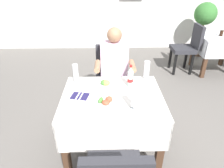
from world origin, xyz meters
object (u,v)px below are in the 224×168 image
object	(u,v)px
main_dining_table	(112,110)
chair_far_diner_seat	(111,77)
background_table_tumbler	(221,33)
beer_glass_middle	(76,74)
beer_glass_right	(135,99)
potted_plant_corner	(204,22)
napkin_cutlery_set	(80,96)
seated_diner_far	(114,70)
beer_glass_left	(147,70)
cola_bottle_primary	(130,78)
background_dining_table	(218,46)
plate_far_diner	(108,84)
plate_near_camera	(106,102)
background_chair_left	(188,46)

from	to	relation	value
main_dining_table	chair_far_diner_seat	xyz separation A→B (m)	(0.00, 0.81, -0.02)
background_table_tumbler	beer_glass_middle	bearing A→B (deg)	-144.78
beer_glass_middle	beer_glass_right	bearing A→B (deg)	-40.62
potted_plant_corner	background_table_tumbler	bearing A→B (deg)	-93.84
main_dining_table	napkin_cutlery_set	world-z (taller)	napkin_cutlery_set
main_dining_table	seated_diner_far	distance (m)	0.72
main_dining_table	potted_plant_corner	world-z (taller)	potted_plant_corner
chair_far_diner_seat	beer_glass_left	xyz separation A→B (m)	(0.40, -0.46, 0.31)
cola_bottle_primary	background_table_tumbler	world-z (taller)	cola_bottle_primary
beer_glass_left	background_dining_table	size ratio (longest dim) A/B	0.28
main_dining_table	chair_far_diner_seat	world-z (taller)	chair_far_diner_seat
plate_far_diner	beer_glass_middle	size ratio (longest dim) A/B	1.10
chair_far_diner_seat	background_dining_table	size ratio (longest dim) A/B	1.20
chair_far_diner_seat	background_dining_table	world-z (taller)	chair_far_diner_seat
napkin_cutlery_set	plate_far_diner	bearing A→B (deg)	36.84
plate_near_camera	cola_bottle_primary	world-z (taller)	cola_bottle_primary
plate_far_diner	napkin_cutlery_set	bearing A→B (deg)	-143.16
main_dining_table	background_table_tumbler	bearing A→B (deg)	44.04
plate_near_camera	napkin_cutlery_set	distance (m)	0.30
background_dining_table	background_table_tumbler	bearing A→B (deg)	-107.79
background_chair_left	cola_bottle_primary	bearing A→B (deg)	-125.29
plate_near_camera	plate_far_diner	world-z (taller)	same
beer_glass_middle	plate_near_camera	bearing A→B (deg)	-52.48
napkin_cutlery_set	beer_glass_middle	bearing A→B (deg)	103.68
seated_diner_far	plate_far_diner	size ratio (longest dim) A/B	5.18
beer_glass_left	beer_glass_right	size ratio (longest dim) A/B	1.10
chair_far_diner_seat	background_chair_left	bearing A→B (deg)	39.70
beer_glass_middle	beer_glass_right	world-z (taller)	beer_glass_middle
napkin_cutlery_set	chair_far_diner_seat	bearing A→B (deg)	68.20
plate_far_diner	beer_glass_middle	bearing A→B (deg)	167.10
seated_diner_far	plate_near_camera	world-z (taller)	seated_diner_far
chair_far_diner_seat	plate_near_camera	xyz separation A→B (m)	(-0.07, -0.96, 0.22)
seated_diner_far	beer_glass_middle	xyz separation A→B (m)	(-0.44, -0.42, 0.16)
main_dining_table	background_dining_table	xyz separation A→B (m)	(2.18, 2.12, -0.02)
plate_far_diner	beer_glass_left	world-z (taller)	beer_glass_left
seated_diner_far	napkin_cutlery_set	bearing A→B (deg)	-117.72
seated_diner_far	napkin_cutlery_set	xyz separation A→B (m)	(-0.37, -0.71, 0.05)
cola_bottle_primary	background_table_tumbler	size ratio (longest dim) A/B	2.32
beer_glass_middle	chair_far_diner_seat	bearing A→B (deg)	52.89
background_dining_table	napkin_cutlery_set	bearing A→B (deg)	-139.76
chair_far_diner_seat	beer_glass_left	distance (m)	0.69
plate_near_camera	napkin_cutlery_set	size ratio (longest dim) A/B	1.13
beer_glass_left	potted_plant_corner	xyz separation A→B (m)	(1.84, 2.72, -0.04)
chair_far_diner_seat	plate_far_diner	xyz separation A→B (m)	(-0.05, -0.61, 0.22)
background_dining_table	background_chair_left	size ratio (longest dim) A/B	0.83
seated_diner_far	background_table_tumbler	xyz separation A→B (m)	(2.13, 1.40, 0.10)
plate_near_camera	background_chair_left	distance (m)	2.80
chair_far_diner_seat	beer_glass_right	distance (m)	1.10
background_dining_table	potted_plant_corner	bearing A→B (deg)	86.35
cola_bottle_primary	seated_diner_far	bearing A→B (deg)	106.21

